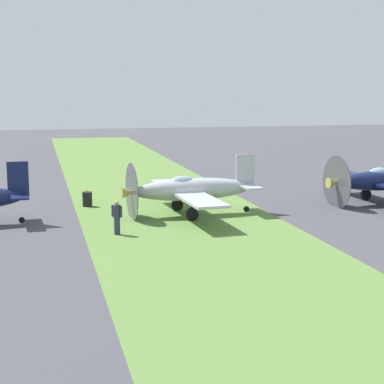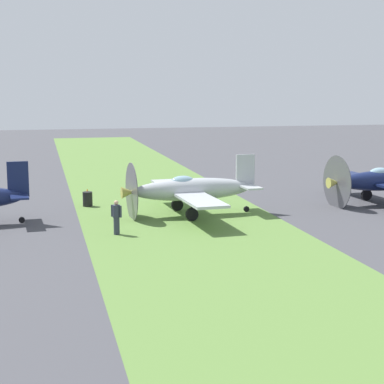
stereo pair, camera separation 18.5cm
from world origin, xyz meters
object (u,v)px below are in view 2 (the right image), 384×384
Objects in this scene: ground_crew_chief at (116,217)px; fuel_drum at (88,199)px; runway_marker_cone at (87,192)px; airplane_wingman at (190,190)px.

ground_crew_chief is 8.12m from fuel_drum.
runway_marker_cone is (12.25, 0.55, -0.69)m from ground_crew_chief.
runway_marker_cone is at bearing 28.59° from airplane_wingman.
fuel_drum is at bearing -42.48° from ground_crew_chief.
airplane_wingman is 22.79× the size of runway_marker_cone.
ground_crew_chief is 3.93× the size of runway_marker_cone.
ground_crew_chief is at bearing 126.10° from airplane_wingman.
airplane_wingman is at bearing -147.88° from runway_marker_cone.
ground_crew_chief is (-3.89, 4.70, -0.58)m from airplane_wingman.
fuel_drum reaches higher than runway_marker_cone.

